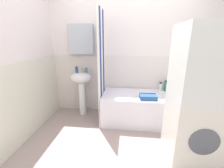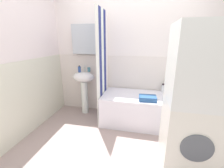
{
  "view_description": "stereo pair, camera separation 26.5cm",
  "coord_description": "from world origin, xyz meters",
  "px_view_note": "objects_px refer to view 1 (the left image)",
  "views": [
    {
      "loc": [
        0.01,
        -1.76,
        1.51
      ],
      "look_at": [
        -0.27,
        0.77,
        0.75
      ],
      "focal_mm": 24.06,
      "sensor_mm": 36.0,
      "label": 1
    },
    {
      "loc": [
        0.27,
        -1.72,
        1.51
      ],
      "look_at": [
        -0.27,
        0.77,
        0.75
      ],
      "focal_mm": 24.06,
      "sensor_mm": 36.0,
      "label": 2
    }
  ],
  "objects_px": {
    "bathtub": "(143,108)",
    "shampoo_bottle": "(178,86)",
    "sink": "(81,84)",
    "conditioner_bottle": "(166,86)",
    "lotion_bottle": "(160,87)",
    "washer_dryer_stack": "(197,98)",
    "toothbrush_cup": "(86,70)",
    "body_wash_bottle": "(171,86)",
    "towel_folded": "(148,97)",
    "soap_dispenser": "(77,70)"
  },
  "relations": [
    {
      "from": "bathtub",
      "to": "lotion_bottle",
      "type": "relative_size",
      "value": 9.15
    },
    {
      "from": "sink",
      "to": "bathtub",
      "type": "xyz_separation_m",
      "value": [
        1.23,
        -0.17,
        -0.37
      ]
    },
    {
      "from": "soap_dispenser",
      "to": "toothbrush_cup",
      "type": "relative_size",
      "value": 1.58
    },
    {
      "from": "body_wash_bottle",
      "to": "conditioner_bottle",
      "type": "height_order",
      "value": "conditioner_bottle"
    },
    {
      "from": "sink",
      "to": "body_wash_bottle",
      "type": "relative_size",
      "value": 4.53
    },
    {
      "from": "bathtub",
      "to": "shampoo_bottle",
      "type": "relative_size",
      "value": 6.46
    },
    {
      "from": "toothbrush_cup",
      "to": "conditioner_bottle",
      "type": "relative_size",
      "value": 0.42
    },
    {
      "from": "bathtub",
      "to": "lotion_bottle",
      "type": "xyz_separation_m",
      "value": [
        0.34,
        0.28,
        0.35
      ]
    },
    {
      "from": "toothbrush_cup",
      "to": "shampoo_bottle",
      "type": "height_order",
      "value": "toothbrush_cup"
    },
    {
      "from": "lotion_bottle",
      "to": "toothbrush_cup",
      "type": "bearing_deg",
      "value": -178.51
    },
    {
      "from": "body_wash_bottle",
      "to": "bathtub",
      "type": "bearing_deg",
      "value": -152.03
    },
    {
      "from": "washer_dryer_stack",
      "to": "soap_dispenser",
      "type": "bearing_deg",
      "value": 150.93
    },
    {
      "from": "lotion_bottle",
      "to": "washer_dryer_stack",
      "type": "bearing_deg",
      "value": -80.53
    },
    {
      "from": "shampoo_bottle",
      "to": "lotion_bottle",
      "type": "height_order",
      "value": "shampoo_bottle"
    },
    {
      "from": "bathtub",
      "to": "shampoo_bottle",
      "type": "xyz_separation_m",
      "value": [
        0.66,
        0.28,
        0.38
      ]
    },
    {
      "from": "towel_folded",
      "to": "sink",
      "type": "bearing_deg",
      "value": 163.74
    },
    {
      "from": "bathtub",
      "to": "towel_folded",
      "type": "height_order",
      "value": "towel_folded"
    },
    {
      "from": "toothbrush_cup",
      "to": "conditioner_bottle",
      "type": "distance_m",
      "value": 1.59
    },
    {
      "from": "bathtub",
      "to": "conditioner_bottle",
      "type": "height_order",
      "value": "conditioner_bottle"
    },
    {
      "from": "toothbrush_cup",
      "to": "lotion_bottle",
      "type": "relative_size",
      "value": 0.52
    },
    {
      "from": "bathtub",
      "to": "washer_dryer_stack",
      "type": "xyz_separation_m",
      "value": [
        0.52,
        -0.86,
        0.57
      ]
    },
    {
      "from": "soap_dispenser",
      "to": "towel_folded",
      "type": "distance_m",
      "value": 1.44
    },
    {
      "from": "body_wash_bottle",
      "to": "soap_dispenser",
      "type": "bearing_deg",
      "value": -175.95
    },
    {
      "from": "soap_dispenser",
      "to": "washer_dryer_stack",
      "type": "xyz_separation_m",
      "value": [
        1.83,
        -1.02,
        -0.1
      ]
    },
    {
      "from": "conditioner_bottle",
      "to": "towel_folded",
      "type": "relative_size",
      "value": 0.75
    },
    {
      "from": "toothbrush_cup",
      "to": "towel_folded",
      "type": "height_order",
      "value": "toothbrush_cup"
    },
    {
      "from": "shampoo_bottle",
      "to": "lotion_bottle",
      "type": "xyz_separation_m",
      "value": [
        -0.32,
        0.0,
        -0.03
      ]
    },
    {
      "from": "bathtub",
      "to": "washer_dryer_stack",
      "type": "bearing_deg",
      "value": -58.5
    },
    {
      "from": "soap_dispenser",
      "to": "washer_dryer_stack",
      "type": "bearing_deg",
      "value": -29.07
    },
    {
      "from": "body_wash_bottle",
      "to": "shampoo_bottle",
      "type": "bearing_deg",
      "value": -7.18
    },
    {
      "from": "shampoo_bottle",
      "to": "sink",
      "type": "bearing_deg",
      "value": -176.69
    },
    {
      "from": "shampoo_bottle",
      "to": "toothbrush_cup",
      "type": "bearing_deg",
      "value": -178.82
    },
    {
      "from": "conditioner_bottle",
      "to": "towel_folded",
      "type": "height_order",
      "value": "conditioner_bottle"
    },
    {
      "from": "sink",
      "to": "toothbrush_cup",
      "type": "distance_m",
      "value": 0.3
    },
    {
      "from": "sink",
      "to": "bathtub",
      "type": "relative_size",
      "value": 0.58
    },
    {
      "from": "sink",
      "to": "shampoo_bottle",
      "type": "height_order",
      "value": "sink"
    },
    {
      "from": "toothbrush_cup",
      "to": "washer_dryer_stack",
      "type": "height_order",
      "value": "washer_dryer_stack"
    },
    {
      "from": "conditioner_bottle",
      "to": "washer_dryer_stack",
      "type": "relative_size",
      "value": 0.12
    },
    {
      "from": "towel_folded",
      "to": "washer_dryer_stack",
      "type": "distance_m",
      "value": 0.85
    },
    {
      "from": "lotion_bottle",
      "to": "washer_dryer_stack",
      "type": "distance_m",
      "value": 1.17
    },
    {
      "from": "sink",
      "to": "conditioner_bottle",
      "type": "bearing_deg",
      "value": 3.19
    },
    {
      "from": "sink",
      "to": "toothbrush_cup",
      "type": "bearing_deg",
      "value": 37.56
    },
    {
      "from": "soap_dispenser",
      "to": "conditioner_bottle",
      "type": "bearing_deg",
      "value": 3.3
    },
    {
      "from": "towel_folded",
      "to": "conditioner_bottle",
      "type": "bearing_deg",
      "value": 50.45
    },
    {
      "from": "shampoo_bottle",
      "to": "washer_dryer_stack",
      "type": "distance_m",
      "value": 1.16
    },
    {
      "from": "shampoo_bottle",
      "to": "conditioner_bottle",
      "type": "height_order",
      "value": "shampoo_bottle"
    },
    {
      "from": "lotion_bottle",
      "to": "shampoo_bottle",
      "type": "bearing_deg",
      "value": -0.21
    },
    {
      "from": "sink",
      "to": "lotion_bottle",
      "type": "distance_m",
      "value": 1.57
    },
    {
      "from": "body_wash_bottle",
      "to": "conditioner_bottle",
      "type": "distance_m",
      "value": 0.12
    },
    {
      "from": "shampoo_bottle",
      "to": "washer_dryer_stack",
      "type": "relative_size",
      "value": 0.14
    }
  ]
}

